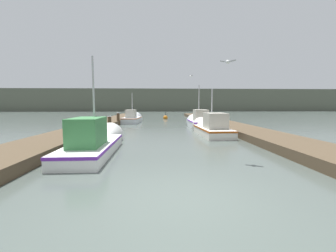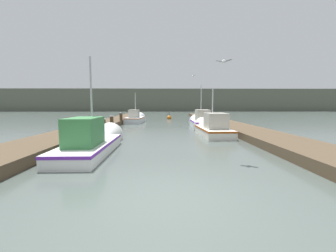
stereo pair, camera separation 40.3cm
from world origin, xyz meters
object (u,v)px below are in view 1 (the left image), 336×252
at_px(mooring_piling_1, 118,119).
at_px(fishing_boat_2, 198,122).
at_px(fishing_boat_1, 210,128).
at_px(fishing_boat_0, 97,141).
at_px(channel_buoy, 165,118).
at_px(seagull_lead, 228,62).
at_px(fishing_boat_3, 133,119).
at_px(mooring_piling_3, 102,126).
at_px(mooring_piling_0, 93,128).
at_px(seagull_1, 191,76).
at_px(mooring_piling_2, 110,122).

bearing_deg(mooring_piling_1, fishing_boat_2, -19.86).
bearing_deg(fishing_boat_1, fishing_boat_0, -142.43).
xyz_separation_m(fishing_boat_1, mooring_piling_1, (-7.46, 7.50, 0.16)).
distance_m(fishing_boat_0, mooring_piling_1, 12.68).
distance_m(channel_buoy, seagull_lead, 23.37).
bearing_deg(fishing_boat_3, mooring_piling_3, -93.49).
relative_size(mooring_piling_0, seagull_1, 1.86).
height_order(fishing_boat_0, mooring_piling_2, fishing_boat_0).
bearing_deg(fishing_boat_3, fishing_boat_1, -54.50).
height_order(mooring_piling_0, seagull_lead, seagull_lead).
relative_size(channel_buoy, seagull_1, 2.09).
relative_size(fishing_boat_2, fishing_boat_3, 1.07).
distance_m(mooring_piling_2, seagull_lead, 12.70).
relative_size(fishing_boat_3, seagull_lead, 8.90).
relative_size(fishing_boat_1, fishing_boat_3, 1.12).
xyz_separation_m(fishing_boat_3, seagull_1, (5.83, -4.38, 4.18)).
distance_m(fishing_boat_0, mooring_piling_0, 4.70).
height_order(fishing_boat_2, mooring_piling_3, fishing_boat_2).
distance_m(mooring_piling_1, mooring_piling_3, 6.22).
bearing_deg(mooring_piling_1, seagull_lead, -65.84).
distance_m(fishing_boat_0, fishing_boat_1, 8.00).
distance_m(fishing_boat_0, fishing_boat_3, 15.41).
xyz_separation_m(seagull_lead, seagull_1, (0.53, 12.77, 1.10)).
xyz_separation_m(mooring_piling_1, seagull_1, (6.96, -1.58, 4.01)).
distance_m(mooring_piling_0, mooring_piling_3, 1.93).
relative_size(fishing_boat_3, mooring_piling_0, 4.72).
bearing_deg(fishing_boat_3, channel_buoy, 60.98).
bearing_deg(channel_buoy, seagull_lead, -86.40).
relative_size(fishing_boat_1, mooring_piling_2, 5.03).
xyz_separation_m(fishing_boat_2, seagull_lead, (-1.06, -11.64, 3.02)).
xyz_separation_m(mooring_piling_0, seagull_1, (7.10, 6.57, 4.10)).
xyz_separation_m(fishing_boat_1, mooring_piling_2, (-7.49, 3.67, 0.10)).
height_order(mooring_piling_3, channel_buoy, channel_buoy).
distance_m(fishing_boat_1, seagull_lead, 7.57).
xyz_separation_m(fishing_boat_1, fishing_boat_2, (0.04, 4.79, 0.05)).
xyz_separation_m(fishing_boat_0, seagull_lead, (5.13, -1.73, 3.09)).
relative_size(fishing_boat_3, mooring_piling_2, 4.51).
xyz_separation_m(fishing_boat_1, mooring_piling_3, (-7.50, 1.28, 0.06)).
xyz_separation_m(mooring_piling_2, seagull_lead, (6.47, -10.51, 2.98)).
height_order(mooring_piling_1, seagull_lead, seagull_lead).
height_order(fishing_boat_1, fishing_boat_2, fishing_boat_2).
distance_m(fishing_boat_2, mooring_piling_0, 9.37).
distance_m(fishing_boat_1, mooring_piling_0, 7.62).
xyz_separation_m(fishing_boat_3, mooring_piling_1, (-1.13, -2.80, 0.17)).
bearing_deg(mooring_piling_1, fishing_boat_3, 67.98).
height_order(fishing_boat_2, mooring_piling_2, fishing_boat_2).
bearing_deg(channel_buoy, fishing_boat_3, -122.97).
height_order(mooring_piling_3, seagull_1, seagull_1).
distance_m(fishing_boat_2, seagull_lead, 12.07).
bearing_deg(seagull_lead, mooring_piling_3, 156.86).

